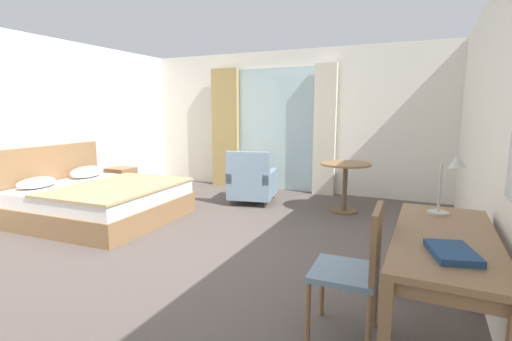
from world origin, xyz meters
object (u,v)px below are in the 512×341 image
(closed_book, at_px, (452,253))
(nightstand, at_px, (121,181))
(bed, at_px, (98,200))
(round_cafe_table, at_px, (345,175))
(writing_desk, at_px, (444,250))
(desk_lamp, at_px, (452,174))
(desk_chair, at_px, (357,265))
(armchair_by_window, at_px, (252,183))

(closed_book, bearing_deg, nightstand, 134.72)
(bed, relative_size, round_cafe_table, 2.76)
(writing_desk, bearing_deg, desk_lamp, 85.30)
(bed, relative_size, closed_book, 6.78)
(nightstand, xyz_separation_m, desk_chair, (4.66, -2.69, 0.28))
(desk_lamp, xyz_separation_m, closed_book, (-0.02, -0.80, -0.28))
(desk_lamp, bearing_deg, round_cafe_table, 114.87)
(writing_desk, distance_m, round_cafe_table, 3.32)
(closed_book, relative_size, armchair_by_window, 0.33)
(writing_desk, distance_m, armchair_by_window, 4.05)
(writing_desk, bearing_deg, armchair_by_window, 131.79)
(nightstand, distance_m, desk_lamp, 5.70)
(writing_desk, distance_m, desk_lamp, 0.60)
(closed_book, distance_m, round_cafe_table, 3.66)
(desk_chair, xyz_separation_m, armchair_by_window, (-2.19, 3.07, -0.18))
(armchair_by_window, bearing_deg, closed_book, -51.20)
(closed_book, relative_size, round_cafe_table, 0.41)
(nightstand, relative_size, desk_chair, 0.53)
(round_cafe_table, bearing_deg, armchair_by_window, -176.70)
(writing_desk, xyz_separation_m, closed_book, (0.02, -0.35, 0.11))
(desk_chair, distance_m, closed_book, 0.66)
(writing_desk, height_order, desk_lamp, desk_lamp)
(bed, xyz_separation_m, nightstand, (-0.88, 1.35, -0.03))
(writing_desk, xyz_separation_m, desk_chair, (-0.50, -0.06, -0.16))
(nightstand, relative_size, armchair_by_window, 0.53)
(nightstand, height_order, desk_chair, desk_chair)
(bed, relative_size, desk_lamp, 4.52)
(desk_lamp, height_order, armchair_by_window, desk_lamp)
(nightstand, relative_size, desk_lamp, 1.07)
(writing_desk, height_order, closed_book, closed_book)
(desk_chair, bearing_deg, round_cafe_table, 102.37)
(bed, height_order, writing_desk, bed)
(desk_lamp, height_order, round_cafe_table, desk_lamp)
(bed, distance_m, round_cafe_table, 3.58)
(desk_chair, distance_m, desk_lamp, 0.93)
(writing_desk, relative_size, closed_book, 4.80)
(writing_desk, bearing_deg, closed_book, -87.54)
(nightstand, xyz_separation_m, armchair_by_window, (2.47, 0.38, 0.09))
(bed, relative_size, armchair_by_window, 2.26)
(round_cafe_table, bearing_deg, writing_desk, -68.93)
(writing_desk, relative_size, round_cafe_table, 1.96)
(armchair_by_window, bearing_deg, nightstand, -171.28)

